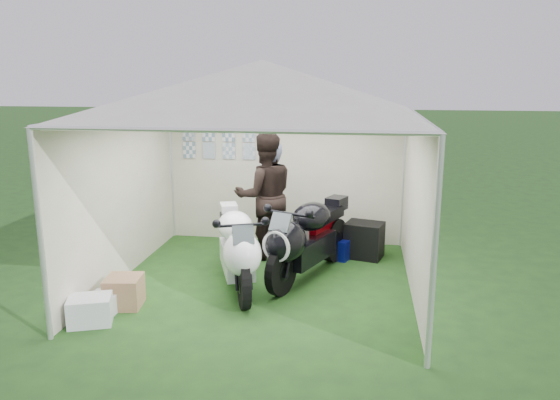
# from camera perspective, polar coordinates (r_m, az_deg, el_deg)

# --- Properties ---
(ground) EXTENTS (80.00, 80.00, 0.00)m
(ground) POSITION_cam_1_polar(r_m,az_deg,el_deg) (7.68, -1.73, -8.55)
(ground) COLOR #1F401A
(ground) RESTS_ON ground
(canopy_tent) EXTENTS (5.66, 5.66, 3.00)m
(canopy_tent) POSITION_cam_1_polar(r_m,az_deg,el_deg) (7.18, -1.83, 11.04)
(canopy_tent) COLOR silver
(canopy_tent) RESTS_ON ground
(motorcycle_white) EXTENTS (1.01, 2.06, 1.06)m
(motorcycle_white) POSITION_cam_1_polar(r_m,az_deg,el_deg) (7.27, -4.52, -4.90)
(motorcycle_white) COLOR black
(motorcycle_white) RESTS_ON ground
(motorcycle_black) EXTENTS (1.12, 2.12, 1.10)m
(motorcycle_black) POSITION_cam_1_polar(r_m,az_deg,el_deg) (7.60, 2.69, -3.89)
(motorcycle_black) COLOR black
(motorcycle_black) RESTS_ON ground
(paddock_stand) EXTENTS (0.49, 0.40, 0.32)m
(paddock_stand) POSITION_cam_1_polar(r_m,az_deg,el_deg) (8.61, 5.87, -5.10)
(paddock_stand) COLOR #121CBA
(paddock_stand) RESTS_ON ground
(person_dark_jacket) EXTENTS (1.17, 1.05, 1.97)m
(person_dark_jacket) POSITION_cam_1_polar(r_m,az_deg,el_deg) (8.44, -1.57, 0.44)
(person_dark_jacket) COLOR black
(person_dark_jacket) RESTS_ON ground
(person_blue_jacket) EXTENTS (0.69, 0.79, 1.82)m
(person_blue_jacket) POSITION_cam_1_polar(r_m,az_deg,el_deg) (8.55, -1.10, 0.09)
(person_blue_jacket) COLOR slate
(person_blue_jacket) RESTS_ON ground
(equipment_box) EXTENTS (0.66, 0.58, 0.56)m
(equipment_box) POSITION_cam_1_polar(r_m,az_deg,el_deg) (8.70, 8.79, -4.15)
(equipment_box) COLOR black
(equipment_box) RESTS_ON ground
(crate_0) EXTENTS (0.58, 0.52, 0.32)m
(crate_0) POSITION_cam_1_polar(r_m,az_deg,el_deg) (6.79, -19.22, -10.82)
(crate_0) COLOR silver
(crate_0) RESTS_ON ground
(crate_1) EXTENTS (0.48, 0.48, 0.38)m
(crate_1) POSITION_cam_1_polar(r_m,az_deg,el_deg) (7.13, -15.97, -9.18)
(crate_1) COLOR #936B4A
(crate_1) RESTS_ON ground
(crate_2) EXTENTS (0.33, 0.28, 0.24)m
(crate_2) POSITION_cam_1_polar(r_m,az_deg,el_deg) (7.06, -17.80, -10.14)
(crate_2) COLOR silver
(crate_2) RESTS_ON ground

